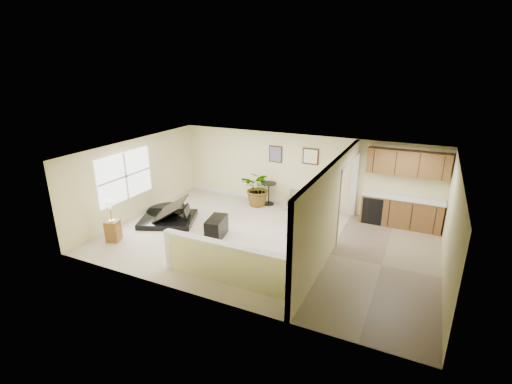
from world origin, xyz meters
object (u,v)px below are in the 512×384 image
at_px(lamp_stand, 112,224).
at_px(piano, 169,201).
at_px(piano_bench, 217,227).
at_px(palm_plant, 259,188).
at_px(loveseat, 305,202).
at_px(small_plant, 320,210).
at_px(accent_table, 269,191).

bearing_deg(lamp_stand, piano, 74.35).
bearing_deg(piano_bench, piano, 168.49).
distance_m(piano, palm_plant, 3.10).
height_order(loveseat, small_plant, loveseat).
relative_size(piano, piano_bench, 2.69).
bearing_deg(loveseat, piano_bench, -113.74).
bearing_deg(piano_bench, small_plant, 49.18).
distance_m(accent_table, palm_plant, 0.38).
distance_m(accent_table, lamp_stand, 5.26).
height_order(piano_bench, small_plant, piano_bench).
relative_size(piano_bench, lamp_stand, 0.72).
bearing_deg(accent_table, palm_plant, -135.81).
distance_m(loveseat, lamp_stand, 6.11).
bearing_deg(palm_plant, piano, -130.42).
xyz_separation_m(loveseat, lamp_stand, (-4.12, -4.50, 0.21)).
relative_size(small_plant, lamp_stand, 0.47).
height_order(piano, palm_plant, piano).
bearing_deg(accent_table, small_plant, -10.75).
relative_size(loveseat, small_plant, 2.48).
height_order(accent_table, lamp_stand, lamp_stand).
relative_size(piano, accent_table, 2.94).
bearing_deg(palm_plant, loveseat, 10.47).
xyz_separation_m(palm_plant, lamp_stand, (-2.53, -4.21, -0.12)).
distance_m(piano, small_plant, 4.81).
bearing_deg(palm_plant, lamp_stand, -121.01).
distance_m(palm_plant, small_plant, 2.27).
bearing_deg(accent_table, piano, -130.98).
height_order(loveseat, accent_table, accent_table).
height_order(piano_bench, loveseat, loveseat).
bearing_deg(loveseat, palm_plant, -164.99).
relative_size(accent_table, palm_plant, 0.62).
bearing_deg(small_plant, loveseat, 146.69).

